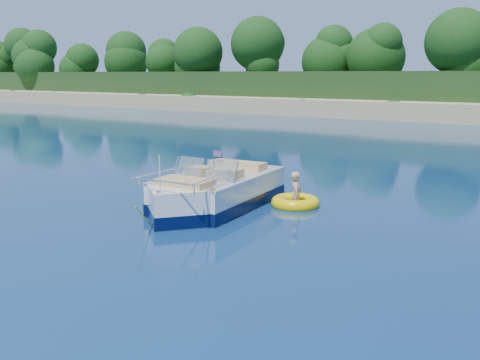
# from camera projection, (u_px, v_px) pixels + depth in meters

# --- Properties ---
(ground) EXTENTS (160.00, 160.00, 0.00)m
(ground) POSITION_uv_depth(u_px,v_px,m) (175.00, 246.00, 11.93)
(ground) COLOR #0A1D4A
(ground) RESTS_ON ground
(motorboat) EXTENTS (2.63, 6.31, 2.10)m
(motorboat) POSITION_uv_depth(u_px,v_px,m) (212.00, 194.00, 15.16)
(motorboat) COLOR silver
(motorboat) RESTS_ON ground
(tow_tube) EXTENTS (1.70, 1.70, 0.37)m
(tow_tube) POSITION_uv_depth(u_px,v_px,m) (295.00, 203.00, 15.50)
(tow_tube) COLOR yellow
(tow_tube) RESTS_ON ground
(boy) EXTENTS (0.67, 0.84, 1.50)m
(boy) POSITION_uv_depth(u_px,v_px,m) (296.00, 206.00, 15.47)
(boy) COLOR tan
(boy) RESTS_ON ground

